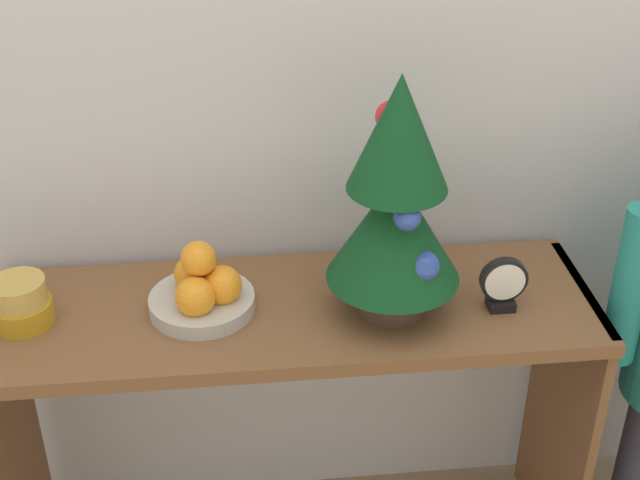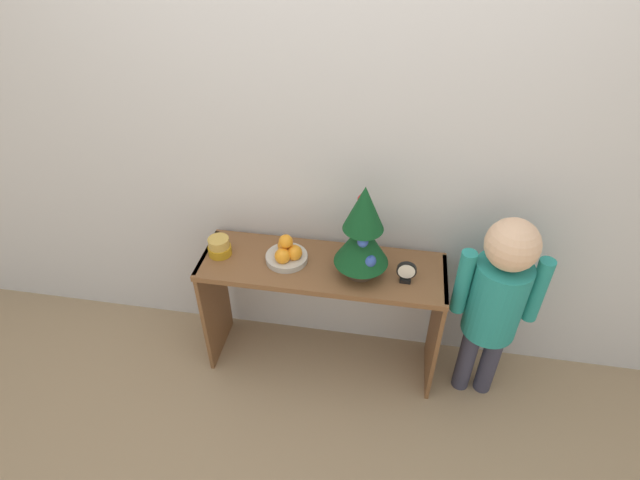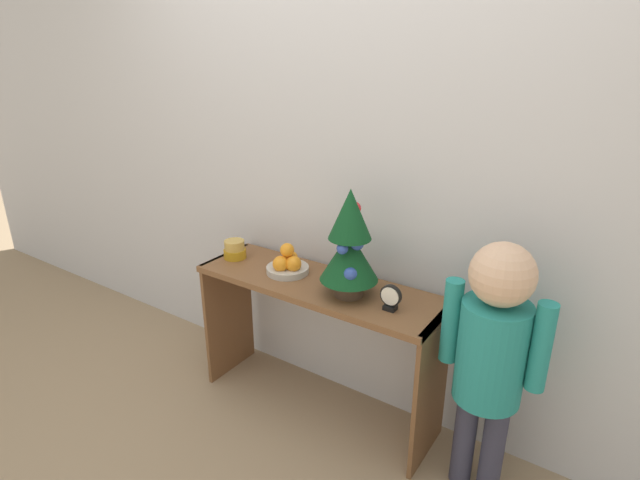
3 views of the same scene
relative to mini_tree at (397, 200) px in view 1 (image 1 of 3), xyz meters
The scene contains 5 objects.
console_table 0.44m from the mini_tree, behind, with size 1.20×0.38×0.70m.
mini_tree is the anchor object (origin of this frame).
fruit_bowl 0.41m from the mini_tree, behind, with size 0.20×0.20×0.15m.
singing_bowl 0.73m from the mini_tree, behind, with size 0.11×0.11×0.09m.
desk_clock 0.28m from the mini_tree, ahead, with size 0.09×0.04×0.11m.
Camera 1 is at (-0.10, -1.23, 1.71)m, focal length 50.00 mm.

